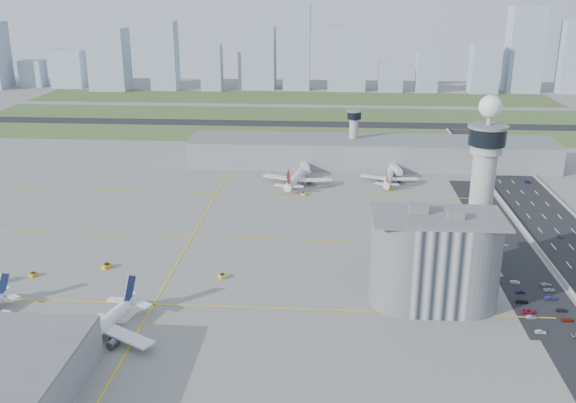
# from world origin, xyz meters

# --- Properties ---
(ground) EXTENTS (1000.00, 1000.00, 0.00)m
(ground) POSITION_xyz_m (0.00, 0.00, 0.00)
(ground) COLOR gray
(grass_strip_0) EXTENTS (480.00, 50.00, 0.08)m
(grass_strip_0) POSITION_xyz_m (-20.00, 225.00, 0.04)
(grass_strip_0) COLOR #4B6C33
(grass_strip_0) RESTS_ON ground
(grass_strip_1) EXTENTS (480.00, 60.00, 0.08)m
(grass_strip_1) POSITION_xyz_m (-20.00, 300.00, 0.04)
(grass_strip_1) COLOR #45642F
(grass_strip_1) RESTS_ON ground
(grass_strip_2) EXTENTS (480.00, 70.00, 0.08)m
(grass_strip_2) POSITION_xyz_m (-20.00, 380.00, 0.04)
(grass_strip_2) COLOR #435829
(grass_strip_2) RESTS_ON ground
(runway) EXTENTS (480.00, 22.00, 0.10)m
(runway) POSITION_xyz_m (-20.00, 262.00, 0.06)
(runway) COLOR black
(runway) RESTS_ON ground
(barrier_left) EXTENTS (0.60, 500.00, 1.20)m
(barrier_left) POSITION_xyz_m (101.00, 0.00, 0.60)
(barrier_left) COLOR #9E9E99
(barrier_left) RESTS_ON ground
(landside_road) EXTENTS (18.00, 260.00, 0.08)m
(landside_road) POSITION_xyz_m (90.00, -10.00, 0.04)
(landside_road) COLOR black
(landside_road) RESTS_ON ground
(parking_lot) EXTENTS (20.00, 44.00, 0.10)m
(parking_lot) POSITION_xyz_m (88.00, -22.00, 0.05)
(parking_lot) COLOR black
(parking_lot) RESTS_ON ground
(taxiway_line_h_0) EXTENTS (260.00, 0.60, 0.01)m
(taxiway_line_h_0) POSITION_xyz_m (-40.00, -30.00, 0.01)
(taxiway_line_h_0) COLOR yellow
(taxiway_line_h_0) RESTS_ON ground
(taxiway_line_h_1) EXTENTS (260.00, 0.60, 0.01)m
(taxiway_line_h_1) POSITION_xyz_m (-40.00, 30.00, 0.01)
(taxiway_line_h_1) COLOR yellow
(taxiway_line_h_1) RESTS_ON ground
(taxiway_line_h_2) EXTENTS (260.00, 0.60, 0.01)m
(taxiway_line_h_2) POSITION_xyz_m (-40.00, 90.00, 0.01)
(taxiway_line_h_2) COLOR yellow
(taxiway_line_h_2) RESTS_ON ground
(taxiway_line_v) EXTENTS (0.60, 260.00, 0.01)m
(taxiway_line_v) POSITION_xyz_m (-40.00, 30.00, 0.01)
(taxiway_line_v) COLOR yellow
(taxiway_line_v) RESTS_ON ground
(control_tower) EXTENTS (14.00, 14.00, 64.50)m
(control_tower) POSITION_xyz_m (72.00, 8.00, 35.04)
(control_tower) COLOR #ADAAA5
(control_tower) RESTS_ON ground
(secondary_tower) EXTENTS (8.60, 8.60, 31.90)m
(secondary_tower) POSITION_xyz_m (30.00, 150.00, 18.80)
(secondary_tower) COLOR #ADAAA5
(secondary_tower) RESTS_ON ground
(admin_building) EXTENTS (42.00, 24.00, 33.50)m
(admin_building) POSITION_xyz_m (51.99, -22.00, 15.30)
(admin_building) COLOR #B2B2B7
(admin_building) RESTS_ON ground
(terminal_pier) EXTENTS (210.00, 32.00, 15.80)m
(terminal_pier) POSITION_xyz_m (40.00, 148.00, 7.90)
(terminal_pier) COLOR gray
(terminal_pier) RESTS_ON ground
(airplane_near_c) EXTENTS (48.10, 53.00, 12.61)m
(airplane_near_c) POSITION_xyz_m (-50.55, -54.74, 6.30)
(airplane_near_c) COLOR white
(airplane_near_c) RESTS_ON ground
(airplane_far_a) EXTENTS (45.22, 50.53, 12.42)m
(airplane_far_a) POSITION_xyz_m (-0.22, 110.32, 6.21)
(airplane_far_a) COLOR white
(airplane_far_a) RESTS_ON ground
(airplane_far_b) EXTENTS (36.67, 41.28, 10.32)m
(airplane_far_b) POSITION_xyz_m (48.56, 116.25, 5.16)
(airplane_far_b) COLOR white
(airplane_far_b) RESTS_ON ground
(jet_bridge_near_2) EXTENTS (5.39, 14.31, 5.70)m
(jet_bridge_near_2) POSITION_xyz_m (-53.00, -61.00, 2.85)
(jet_bridge_near_2) COLOR silver
(jet_bridge_near_2) RESTS_ON ground
(jet_bridge_far_0) EXTENTS (5.39, 14.31, 5.70)m
(jet_bridge_far_0) POSITION_xyz_m (2.00, 132.00, 2.85)
(jet_bridge_far_0) COLOR silver
(jet_bridge_far_0) RESTS_ON ground
(jet_bridge_far_1) EXTENTS (5.39, 14.31, 5.70)m
(jet_bridge_far_1) POSITION_xyz_m (52.00, 132.00, 2.85)
(jet_bridge_far_1) COLOR silver
(jet_bridge_far_1) RESTS_ON ground
(tug_1) EXTENTS (2.67, 3.25, 1.63)m
(tug_1) POSITION_xyz_m (-89.47, -11.77, 0.82)
(tug_1) COLOR #DDAD04
(tug_1) RESTS_ON ground
(tug_2) EXTENTS (3.85, 4.20, 2.01)m
(tug_2) POSITION_xyz_m (-65.21, -2.90, 1.01)
(tug_2) COLOR #F3A713
(tug_2) RESTS_ON ground
(tug_3) EXTENTS (3.36, 3.64, 1.75)m
(tug_3) POSITION_xyz_m (-20.70, -8.31, 0.87)
(tug_3) COLOR gold
(tug_3) RESTS_ON ground
(tug_4) EXTENTS (2.18, 3.05, 1.71)m
(tug_4) POSITION_xyz_m (3.77, 89.58, 0.85)
(tug_4) COLOR yellow
(tug_4) RESTS_ON ground
(tug_5) EXTENTS (4.16, 4.46, 2.14)m
(tug_5) POSITION_xyz_m (47.00, 102.37, 1.07)
(tug_5) COLOR #F4BB04
(tug_5) RESTS_ON ground
(car_lot_0) EXTENTS (3.54, 1.46, 1.20)m
(car_lot_0) POSITION_xyz_m (82.26, -39.77, 0.60)
(car_lot_0) COLOR white
(car_lot_0) RESTS_ON ground
(car_lot_1) EXTENTS (3.48, 1.60, 1.11)m
(car_lot_1) POSITION_xyz_m (81.97, -30.81, 0.55)
(car_lot_1) COLOR gray
(car_lot_1) RESTS_ON ground
(car_lot_2) EXTENTS (4.52, 2.18, 1.24)m
(car_lot_2) POSITION_xyz_m (82.06, -27.13, 0.62)
(car_lot_2) COLOR #A21336
(car_lot_2) RESTS_ON ground
(car_lot_3) EXTENTS (4.21, 1.94, 1.19)m
(car_lot_3) POSITION_xyz_m (82.05, -20.08, 0.60)
(car_lot_3) COLOR black
(car_lot_3) RESTS_ON ground
(car_lot_4) EXTENTS (3.27, 1.53, 1.08)m
(car_lot_4) POSITION_xyz_m (83.52, -12.97, 0.54)
(car_lot_4) COLOR navy
(car_lot_4) RESTS_ON ground
(car_lot_5) EXTENTS (3.51, 1.50, 1.13)m
(car_lot_5) POSITION_xyz_m (83.56, -5.48, 0.56)
(car_lot_5) COLOR silver
(car_lot_5) RESTS_ON ground
(car_lot_7) EXTENTS (3.81, 1.60, 1.10)m
(car_lot_7) POSITION_xyz_m (92.84, -31.78, 0.55)
(car_lot_7) COLOR maroon
(car_lot_7) RESTS_ON ground
(car_lot_8) EXTENTS (3.49, 1.56, 1.17)m
(car_lot_8) POSITION_xyz_m (93.08, -25.41, 0.58)
(car_lot_8) COLOR black
(car_lot_8) RESTS_ON ground
(car_lot_9) EXTENTS (3.84, 1.38, 1.26)m
(car_lot_9) POSITION_xyz_m (92.05, -17.38, 0.63)
(car_lot_9) COLOR #191B4C
(car_lot_9) RESTS_ON ground
(car_lot_10) EXTENTS (4.05, 1.98, 1.11)m
(car_lot_10) POSITION_xyz_m (93.76, -10.85, 0.55)
(car_lot_10) COLOR silver
(car_lot_10) RESTS_ON ground
(car_lot_11) EXTENTS (4.22, 2.16, 1.17)m
(car_lot_11) POSITION_xyz_m (93.89, -6.74, 0.59)
(car_lot_11) COLOR #9D9FAC
(car_lot_11) RESTS_ON ground
(car_hw_1) EXTENTS (1.43, 3.39, 1.09)m
(car_hw_1) POSITION_xyz_m (113.94, 40.45, 0.54)
(car_hw_1) COLOR #292A2F
(car_hw_1) RESTS_ON ground
(car_hw_2) EXTENTS (2.30, 4.58, 1.24)m
(car_hw_2) POSITION_xyz_m (121.99, 118.69, 0.62)
(car_hw_2) COLOR navy
(car_hw_2) RESTS_ON ground
(car_hw_4) EXTENTS (1.76, 3.88, 1.29)m
(car_hw_4) POSITION_xyz_m (107.10, 178.67, 0.65)
(car_hw_4) COLOR #8C93A0
(car_hw_4) RESTS_ON ground
(skyline_bldg_2) EXTENTS (22.81, 18.25, 26.79)m
(skyline_bldg_2) POSITION_xyz_m (-291.25, 430.16, 13.39)
(skyline_bldg_2) COLOR #9EADC1
(skyline_bldg_2) RESTS_ON ground
(skyline_bldg_3) EXTENTS (32.30, 25.84, 36.93)m
(skyline_bldg_3) POSITION_xyz_m (-252.58, 431.35, 18.47)
(skyline_bldg_3) COLOR #9EADC1
(skyline_bldg_3) RESTS_ON ground
(skyline_bldg_4) EXTENTS (35.81, 28.65, 60.36)m
(skyline_bldg_4) POSITION_xyz_m (-204.47, 415.19, 30.18)
(skyline_bldg_4) COLOR #9EADC1
(skyline_bldg_4) RESTS_ON ground
(skyline_bldg_5) EXTENTS (25.49, 20.39, 66.89)m
(skyline_bldg_5) POSITION_xyz_m (-150.11, 419.66, 33.44)
(skyline_bldg_5) COLOR #9EADC1
(skyline_bldg_5) RESTS_ON ground
(skyline_bldg_6) EXTENTS (20.04, 16.03, 45.20)m
(skyline_bldg_6) POSITION_xyz_m (-102.68, 417.90, 22.60)
(skyline_bldg_6) COLOR #9EADC1
(skyline_bldg_6) RESTS_ON ground
(skyline_bldg_7) EXTENTS (35.76, 28.61, 61.22)m
(skyline_bldg_7) POSITION_xyz_m (-59.44, 436.89, 30.61)
(skyline_bldg_7) COLOR #9EADC1
(skyline_bldg_7) RESTS_ON ground
(skyline_bldg_8) EXTENTS (26.33, 21.06, 83.39)m
(skyline_bldg_8) POSITION_xyz_m (-19.42, 431.56, 41.69)
(skyline_bldg_8) COLOR #9EADC1
(skyline_bldg_8) RESTS_ON ground
(skyline_bldg_9) EXTENTS (36.96, 29.57, 62.11)m
(skyline_bldg_9) POSITION_xyz_m (30.27, 432.32, 31.06)
(skyline_bldg_9) COLOR #9EADC1
(skyline_bldg_9) RESTS_ON ground
(skyline_bldg_10) EXTENTS (23.01, 18.41, 27.75)m
(skyline_bldg_10) POSITION_xyz_m (73.27, 423.68, 13.87)
(skyline_bldg_10) COLOR #9EADC1
(skyline_bldg_10) RESTS_ON ground
(skyline_bldg_11) EXTENTS (20.22, 16.18, 38.97)m
(skyline_bldg_11) POSITION_xyz_m (108.28, 423.34, 19.48)
(skyline_bldg_11) COLOR #9EADC1
(skyline_bldg_11) RESTS_ON ground
(skyline_bldg_12) EXTENTS (26.14, 20.92, 46.89)m
(skyline_bldg_12) POSITION_xyz_m (162.17, 421.29, 23.44)
(skyline_bldg_12) COLOR #9EADC1
(skyline_bldg_12) RESTS_ON ground
(skyline_bldg_13) EXTENTS (32.26, 25.81, 81.20)m
(skyline_bldg_13) POSITION_xyz_m (201.27, 433.27, 40.60)
(skyline_bldg_13) COLOR #9EADC1
(skyline_bldg_13) RESTS_ON ground
(skyline_bldg_14) EXTENTS (21.59, 17.28, 68.75)m
(skyline_bldg_14) POSITION_xyz_m (244.74, 426.38, 34.37)
(skyline_bldg_14) COLOR #9EADC1
(skyline_bldg_14) RESTS_ON ground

